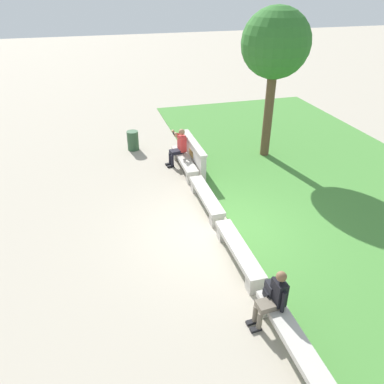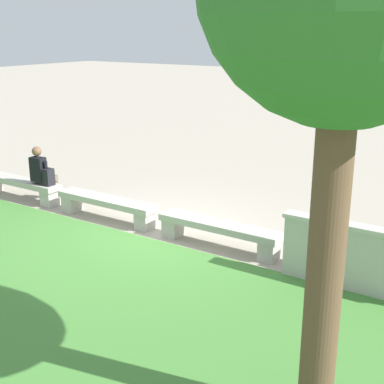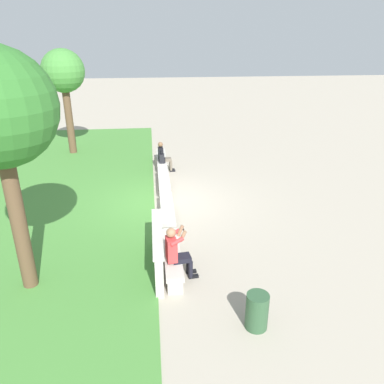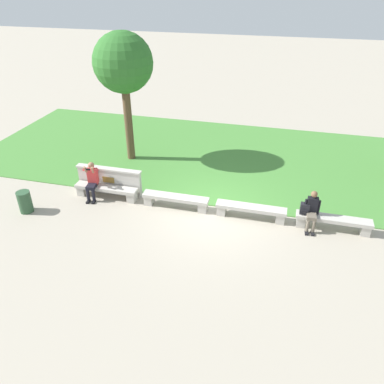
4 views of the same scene
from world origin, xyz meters
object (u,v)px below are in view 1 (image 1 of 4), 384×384
bench_mid (239,251)px  trash_bin (133,141)px  person_distant (273,297)px  bench_far (292,340)px  bench_main (184,161)px  person_photographer (179,145)px  tree_behind_wall (275,45)px  bench_near (206,198)px  backpack (271,291)px

bench_mid → trash_bin: (-7.34, -1.49, 0.07)m
person_distant → bench_far: bearing=5.4°
bench_main → person_photographer: bearing=-170.5°
bench_main → tree_behind_wall: size_ratio=0.44×
bench_main → tree_behind_wall: 4.88m
person_distant → tree_behind_wall: bearing=155.8°
tree_behind_wall → person_photographer: bearing=-91.1°
person_photographer → bench_near: bearing=1.5°
bench_far → person_distant: (-0.70, -0.07, 0.36)m
person_distant → tree_behind_wall: (-7.36, 3.31, 3.27)m
bench_mid → person_distant: bearing=-2.0°
person_photographer → person_distant: person_photographer is taller
bench_main → bench_mid: size_ratio=1.00×
person_photographer → bench_mid: bearing=0.8°
tree_behind_wall → trash_bin: tree_behind_wall is taller
trash_bin → bench_mid: bearing=11.5°
person_distant → backpack: bearing=163.3°
bench_near → tree_behind_wall: bearing=132.3°
person_photographer → backpack: person_photographer is taller
bench_near → bench_far: size_ratio=1.00×
bench_mid → trash_bin: size_ratio=3.03×
bench_far → person_photographer: bearing=-179.5°
bench_mid → backpack: bearing=-0.1°
bench_far → bench_main: bearing=180.0°
bench_mid → person_distant: person_distant is taller
backpack → tree_behind_wall: bearing=155.6°
bench_near → person_distant: (4.41, -0.07, 0.36)m
bench_mid → tree_behind_wall: tree_behind_wall is taller
bench_near → backpack: size_ratio=5.31×
bench_near → person_distant: bearing=-0.9°
bench_far → backpack: bearing=-179.8°
backpack → trash_bin: 9.11m
bench_far → bench_mid: bearing=180.0°
bench_main → trash_bin: trash_bin is taller
bench_near → backpack: bearing=-0.0°
bench_near → person_photographer: bearing=-178.5°
bench_far → trash_bin: trash_bin is taller
person_distant → trash_bin: size_ratio=1.68×
backpack → trash_bin: (-8.98, -1.48, -0.25)m
bench_near → bench_far: (5.11, 0.00, 0.00)m
bench_main → bench_mid: 5.11m
bench_near → bench_far: 5.11m
bench_far → trash_bin: (-9.89, -1.49, 0.07)m
tree_behind_wall → trash_bin: bearing=-111.2°
bench_main → backpack: size_ratio=5.31×
bench_near → trash_bin: 5.01m
bench_near → backpack: (4.20, -0.00, 0.32)m
bench_mid → person_distant: size_ratio=1.80×
bench_far → person_photographer: 8.14m
bench_far → person_distant: size_ratio=1.80×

